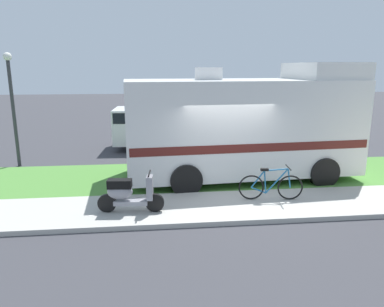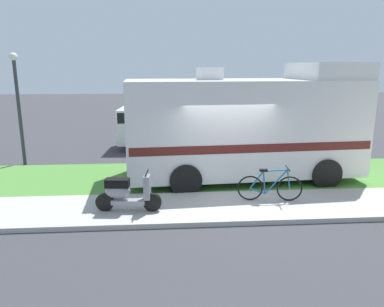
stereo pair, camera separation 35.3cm
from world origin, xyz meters
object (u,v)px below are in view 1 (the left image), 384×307
Objects in this scene: bicycle at (271,186)px; pickup_truck_near at (166,127)px; pickup_truck_far at (296,116)px; motorhome_rv at (245,125)px; scooter at (128,193)px; street_lamp_post at (12,98)px.

pickup_truck_near is (-2.41, 7.03, 0.45)m from bicycle.
bicycle is 11.01m from pickup_truck_far.
pickup_truck_far is at bearing 58.01° from motorhome_rv.
bicycle is 0.28× the size of pickup_truck_near.
scooter is 0.28× the size of pickup_truck_far.
scooter reaches higher than bicycle.
motorhome_rv is 1.23× the size of pickup_truck_near.
bicycle is (0.16, -2.25, -1.23)m from motorhome_rv.
pickup_truck_far reaches higher than pickup_truck_near.
scooter is (-3.45, -2.68, -1.14)m from motorhome_rv.
motorhome_rv is at bearing -121.99° from pickup_truck_far.
pickup_truck_far reaches higher than bicycle.
street_lamp_post is (-5.38, -2.46, 1.49)m from pickup_truck_near.
pickup_truck_far is (4.66, 9.97, 0.46)m from bicycle.
pickup_truck_far is at bearing 23.43° from street_lamp_post.
scooter is 7.55m from pickup_truck_near.
pickup_truck_near is at bearing 80.82° from scooter.
scooter is 0.40× the size of street_lamp_post.
motorhome_rv is 1.82× the size of street_lamp_post.
pickup_truck_near is 7.66m from pickup_truck_far.
bicycle is at bearing -86.02° from motorhome_rv.
street_lamp_post is (-7.79, 4.57, 1.93)m from bicycle.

